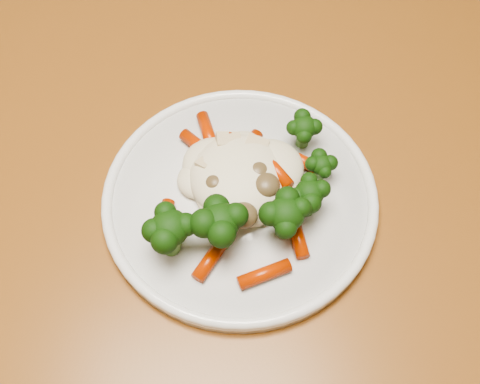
{
  "coord_description": "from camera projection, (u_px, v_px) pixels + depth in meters",
  "views": [
    {
      "loc": [
        -0.38,
        -0.3,
        1.23
      ],
      "look_at": [
        -0.37,
        -0.01,
        0.77
      ],
      "focal_mm": 45.0,
      "sensor_mm": 36.0,
      "label": 1
    }
  ],
  "objects": [
    {
      "name": "meal",
      "position": [
        244.0,
        192.0,
        0.52
      ],
      "size": [
        0.17,
        0.19,
        0.05
      ],
      "color": "#F1E5C1",
      "rests_on": "plate"
    },
    {
      "name": "plate",
      "position": [
        240.0,
        200.0,
        0.55
      ],
      "size": [
        0.25,
        0.25,
        0.01
      ],
      "primitive_type": "cylinder",
      "color": "white",
      "rests_on": "dining_table"
    },
    {
      "name": "dining_table",
      "position": [
        341.0,
        282.0,
        0.62
      ],
      "size": [
        1.28,
        0.89,
        0.75
      ],
      "rotation": [
        0.0,
        0.0,
        0.04
      ],
      "color": "#955722",
      "rests_on": "ground"
    }
  ]
}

